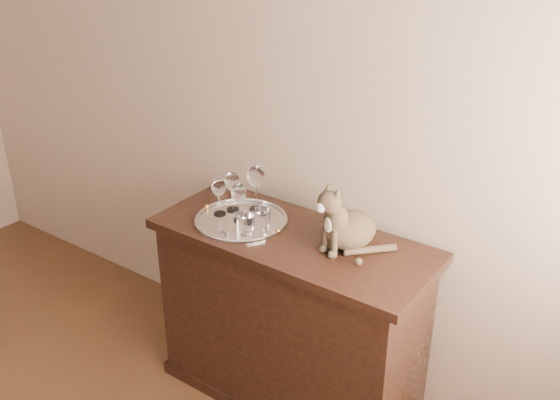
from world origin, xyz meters
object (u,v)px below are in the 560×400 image
(sideboard, at_px, (291,319))
(tumbler_c, at_px, (261,219))
(wine_glass_c, at_px, (219,196))
(tumbler_a, at_px, (246,224))
(wine_glass_a, at_px, (232,191))
(tray, at_px, (241,221))
(wine_glass_d, at_px, (239,202))
(wine_glass_b, at_px, (256,188))
(cat, at_px, (351,213))

(sideboard, height_order, tumbler_c, tumbler_c)
(wine_glass_c, xyz_separation_m, tumbler_c, (0.23, -0.00, -0.04))
(wine_glass_c, distance_m, tumbler_a, 0.21)
(wine_glass_a, bearing_deg, wine_glass_c, -109.93)
(wine_glass_c, relative_size, tumbler_c, 1.93)
(tray, height_order, wine_glass_c, wine_glass_c)
(tumbler_a, bearing_deg, sideboard, 31.06)
(wine_glass_d, distance_m, tumbler_a, 0.12)
(tray, xyz_separation_m, tumbler_a, (0.08, -0.07, 0.04))
(wine_glass_a, bearing_deg, tray, -31.32)
(wine_glass_a, height_order, wine_glass_c, wine_glass_a)
(wine_glass_b, bearing_deg, wine_glass_c, -130.82)
(sideboard, xyz_separation_m, wine_glass_b, (-0.25, 0.09, 0.54))
(tumbler_a, bearing_deg, wine_glass_b, 115.24)
(tumbler_a, height_order, tumbler_c, tumbler_c)
(tumbler_a, relative_size, cat, 0.28)
(tray, distance_m, wine_glass_a, 0.14)
(wine_glass_a, relative_size, wine_glass_b, 0.86)
(tumbler_c, bearing_deg, tumbler_a, -115.51)
(tumbler_a, distance_m, tumbler_c, 0.07)
(tumbler_a, relative_size, tumbler_c, 0.94)
(wine_glass_c, relative_size, wine_glass_d, 0.97)
(wine_glass_d, relative_size, tumbler_c, 2.00)
(wine_glass_c, relative_size, tumbler_a, 2.07)
(wine_glass_b, height_order, cat, cat)
(tray, bearing_deg, sideboard, 6.09)
(tumbler_a, bearing_deg, tray, 138.58)
(wine_glass_c, xyz_separation_m, cat, (0.59, 0.10, 0.05))
(sideboard, xyz_separation_m, cat, (0.23, 0.06, 0.57))
(tray, xyz_separation_m, wine_glass_b, (-0.01, 0.12, 0.11))
(tumbler_c, bearing_deg, wine_glass_d, 178.01)
(wine_glass_b, xyz_separation_m, wine_glass_d, (0.00, -0.12, -0.02))
(wine_glass_a, xyz_separation_m, wine_glass_c, (-0.02, -0.06, -0.01))
(tumbler_a, distance_m, cat, 0.44)
(wine_glass_a, distance_m, wine_glass_b, 0.11)
(wine_glass_c, bearing_deg, wine_glass_b, 49.18)
(wine_glass_d, bearing_deg, wine_glass_a, 145.50)
(wine_glass_d, bearing_deg, wine_glass_b, 90.73)
(sideboard, xyz_separation_m, tumbler_c, (-0.13, -0.03, 0.48))
(wine_glass_a, distance_m, wine_glass_c, 0.07)
(wine_glass_a, height_order, wine_glass_d, wine_glass_a)
(sideboard, height_order, tray, tray)
(wine_glass_b, relative_size, tumbler_a, 2.59)
(wine_glass_b, xyz_separation_m, tumbler_a, (0.09, -0.19, -0.06))
(wine_glass_d, xyz_separation_m, cat, (0.49, 0.09, 0.05))
(tumbler_c, xyz_separation_m, cat, (0.37, 0.10, 0.09))
(wine_glass_a, bearing_deg, sideboard, -5.08)
(tray, distance_m, wine_glass_c, 0.15)
(wine_glass_b, relative_size, cat, 0.72)
(wine_glass_d, xyz_separation_m, tumbler_c, (0.12, -0.00, -0.04))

